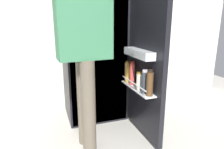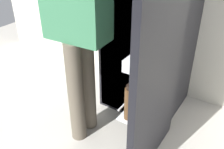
% 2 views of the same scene
% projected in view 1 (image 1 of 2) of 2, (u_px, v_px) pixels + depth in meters
% --- Properties ---
extents(ground_plane, '(5.89, 5.89, 0.00)m').
position_uv_depth(ground_plane, '(108.00, 135.00, 2.04)').
color(ground_plane, '#B7B2A8').
extents(kitchen_wall, '(4.40, 0.10, 2.52)m').
position_uv_depth(kitchen_wall, '(85.00, 11.00, 2.53)').
color(kitchen_wall, silver).
rests_on(kitchen_wall, ground_plane).
extents(refrigerator, '(0.71, 1.25, 1.64)m').
position_uv_depth(refrigerator, '(96.00, 49.00, 2.29)').
color(refrigerator, black).
rests_on(refrigerator, ground_plane).
extents(person, '(0.57, 0.73, 1.66)m').
position_uv_depth(person, '(85.00, 38.00, 1.61)').
color(person, '#665B4C').
rests_on(person, ground_plane).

